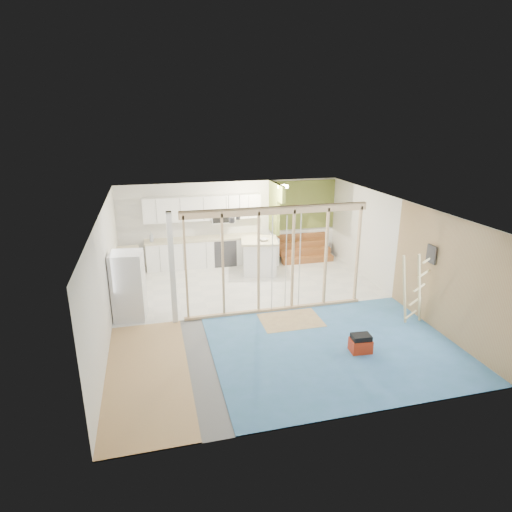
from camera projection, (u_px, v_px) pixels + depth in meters
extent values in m
cube|color=slate|center=(263.00, 312.00, 10.35)|extent=(7.00, 8.00, 0.01)
cube|color=white|center=(264.00, 207.00, 9.55)|extent=(7.00, 8.00, 0.01)
cube|color=silver|center=(231.00, 222.00, 13.64)|extent=(7.00, 0.01, 2.60)
cube|color=silver|center=(335.00, 347.00, 6.26)|extent=(7.00, 0.01, 2.60)
cube|color=silver|center=(106.00, 275.00, 9.14)|extent=(0.01, 8.00, 2.60)
cube|color=silver|center=(398.00, 251.00, 10.76)|extent=(0.01, 8.00, 2.60)
cube|color=silver|center=(245.00, 282.00, 12.19)|extent=(7.00, 4.00, 0.02)
cube|color=#4E82BE|center=(336.00, 348.00, 8.74)|extent=(5.00, 4.00, 0.02)
cube|color=tan|center=(147.00, 374.00, 7.87)|extent=(1.50, 4.00, 0.02)
cube|color=tan|center=(291.00, 320.00, 9.91)|extent=(1.40, 1.00, 0.01)
cube|color=tan|center=(277.00, 210.00, 9.65)|extent=(4.40, 0.09, 0.18)
cube|color=tan|center=(275.00, 309.00, 10.41)|extent=(4.40, 0.09, 0.06)
cube|color=silver|center=(172.00, 269.00, 9.46)|extent=(0.12, 0.14, 2.60)
cube|color=tan|center=(186.00, 268.00, 9.53)|extent=(0.04, 0.09, 2.40)
cube|color=tan|center=(223.00, 265.00, 9.73)|extent=(0.04, 0.09, 2.40)
cube|color=tan|center=(259.00, 262.00, 9.92)|extent=(0.04, 0.09, 2.40)
cube|color=tan|center=(293.00, 259.00, 10.12)|extent=(0.04, 0.09, 2.40)
cube|color=tan|center=(326.00, 256.00, 10.31)|extent=(0.04, 0.09, 2.40)
cube|color=tan|center=(358.00, 254.00, 10.51)|extent=(0.04, 0.09, 2.40)
cylinder|color=silver|center=(272.00, 265.00, 9.99)|extent=(0.02, 0.02, 2.35)
cylinder|color=silver|center=(300.00, 262.00, 10.20)|extent=(0.02, 0.02, 2.35)
cylinder|color=silver|center=(286.00, 263.00, 10.10)|extent=(0.02, 0.02, 2.35)
cube|color=white|center=(205.00, 253.00, 13.42)|extent=(3.60, 0.60, 0.88)
cube|color=beige|center=(205.00, 239.00, 13.27)|extent=(3.66, 0.64, 0.05)
cube|color=white|center=(128.00, 271.00, 11.87)|extent=(0.60, 1.60, 0.88)
cube|color=beige|center=(126.00, 255.00, 11.73)|extent=(0.64, 1.64, 0.05)
cube|color=white|center=(203.00, 208.00, 13.09)|extent=(3.60, 0.34, 0.75)
cube|color=white|center=(223.00, 217.00, 13.29)|extent=(0.72, 0.38, 0.36)
cube|color=black|center=(224.00, 218.00, 13.11)|extent=(0.68, 0.02, 0.30)
cube|color=olive|center=(274.00, 208.00, 13.37)|extent=(0.10, 0.90, 1.60)
cube|color=white|center=(274.00, 249.00, 13.79)|extent=(0.10, 0.90, 0.90)
cube|color=olive|center=(281.00, 194.00, 12.55)|extent=(0.10, 0.50, 0.50)
cube|color=olive|center=(303.00, 205.00, 14.03)|extent=(2.20, 0.04, 1.60)
cube|color=white|center=(301.00, 243.00, 14.43)|extent=(2.20, 0.04, 0.90)
cube|color=#9A522C|center=(308.00, 260.00, 13.82)|extent=(1.70, 0.26, 0.20)
cube|color=#9A522C|center=(305.00, 252.00, 14.00)|extent=(1.70, 0.26, 0.20)
cube|color=#9A522C|center=(303.00, 244.00, 14.17)|extent=(1.70, 0.26, 0.20)
cube|color=#9A522C|center=(300.00, 236.00, 14.35)|extent=(1.70, 0.26, 0.20)
torus|color=black|center=(234.00, 214.00, 11.40)|extent=(0.52, 0.52, 0.02)
cylinder|color=black|center=(229.00, 205.00, 11.29)|extent=(0.01, 0.01, 0.50)
cylinder|color=black|center=(240.00, 204.00, 11.35)|extent=(0.01, 0.01, 0.50)
cylinder|color=#39393E|center=(231.00, 220.00, 11.33)|extent=(0.14, 0.14, 0.14)
cylinder|color=#39393E|center=(238.00, 217.00, 11.56)|extent=(0.12, 0.12, 0.12)
cube|color=tan|center=(449.00, 278.00, 8.92)|extent=(0.02, 4.00, 2.60)
cube|color=#39393E|center=(431.00, 254.00, 9.35)|extent=(0.04, 0.30, 0.40)
cylinder|color=#FFEABF|center=(283.00, 187.00, 12.65)|extent=(0.32, 0.32, 0.08)
cube|color=silver|center=(129.00, 286.00, 9.80)|extent=(0.77, 0.75, 1.62)
cube|color=#39393E|center=(144.00, 285.00, 9.88)|extent=(0.09, 0.65, 1.59)
cube|color=white|center=(259.00, 258.00, 12.83)|extent=(1.13, 1.13, 0.97)
cube|color=beige|center=(259.00, 240.00, 12.67)|extent=(1.26, 1.26, 0.06)
imported|color=silver|center=(264.00, 240.00, 12.54)|extent=(0.34, 0.34, 0.07)
imported|color=#A4A9B7|center=(151.00, 237.00, 12.79)|extent=(0.15, 0.15, 0.33)
imported|color=silver|center=(221.00, 234.00, 13.35)|extent=(0.09, 0.09, 0.17)
cube|color=#B92C11|center=(360.00, 346.00, 8.56)|extent=(0.44, 0.34, 0.29)
cube|color=black|center=(361.00, 337.00, 8.50)|extent=(0.39, 0.30, 0.10)
cube|color=beige|center=(404.00, 290.00, 9.45)|extent=(0.39, 0.19, 1.69)
cube|color=beige|center=(419.00, 289.00, 9.53)|extent=(0.39, 0.19, 1.69)
cube|color=beige|center=(411.00, 315.00, 9.70)|extent=(0.39, 0.19, 0.11)
cube|color=beige|center=(415.00, 301.00, 9.61)|extent=(0.39, 0.19, 0.11)
cube|color=beige|center=(419.00, 288.00, 9.53)|extent=(0.39, 0.19, 0.11)
cube|color=beige|center=(424.00, 274.00, 9.44)|extent=(0.39, 0.19, 0.11)
cube|color=beige|center=(428.00, 260.00, 9.36)|extent=(0.39, 0.19, 0.11)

